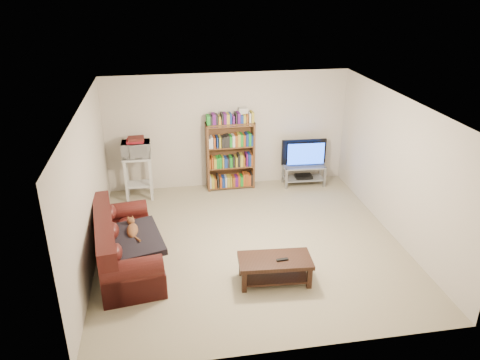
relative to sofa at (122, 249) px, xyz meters
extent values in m
plane|color=tan|center=(2.06, 0.34, -0.31)|extent=(5.00, 5.00, 0.00)
plane|color=white|center=(2.06, 0.34, 2.09)|extent=(5.00, 5.00, 0.00)
plane|color=silver|center=(2.06, 2.84, 0.89)|extent=(5.00, 0.00, 5.00)
plane|color=silver|center=(2.06, -2.16, 0.89)|extent=(5.00, 0.00, 5.00)
plane|color=silver|center=(-0.44, 0.34, 0.89)|extent=(0.00, 5.00, 5.00)
plane|color=silver|center=(4.56, 0.34, 0.89)|extent=(0.00, 5.00, 5.00)
cube|color=#441411|center=(0.08, 0.01, -0.11)|extent=(1.15, 2.13, 0.39)
cube|color=#441411|center=(-0.23, -0.03, 0.14)|extent=(0.54, 2.04, 0.85)
cube|color=#441411|center=(0.20, -0.87, -0.05)|extent=(0.86, 0.35, 0.51)
cube|color=#441411|center=(-0.05, 0.89, -0.05)|extent=(0.86, 0.35, 0.51)
cube|color=black|center=(0.20, -0.11, 0.21)|extent=(0.99, 1.16, 0.18)
cube|color=black|center=(2.22, -0.77, 0.05)|extent=(1.10, 0.61, 0.06)
cube|color=black|center=(2.22, -0.77, -0.21)|extent=(0.99, 0.55, 0.03)
cube|color=black|center=(1.73, -0.94, -0.14)|extent=(0.07, 0.07, 0.33)
cube|color=black|center=(2.67, -1.01, -0.14)|extent=(0.07, 0.07, 0.33)
cube|color=black|center=(1.76, -0.53, -0.14)|extent=(0.07, 0.07, 0.33)
cube|color=black|center=(2.70, -0.59, -0.14)|extent=(0.07, 0.07, 0.33)
cube|color=black|center=(2.31, -0.82, 0.09)|extent=(0.18, 0.06, 0.02)
cube|color=#999EA3|center=(3.64, 2.52, 0.12)|extent=(0.90, 0.44, 0.03)
cube|color=#999EA3|center=(3.64, 2.52, -0.16)|extent=(0.86, 0.42, 0.02)
cube|color=gray|center=(3.22, 2.37, -0.09)|extent=(0.05, 0.05, 0.44)
cube|color=gray|center=(4.05, 2.33, -0.09)|extent=(0.05, 0.05, 0.44)
cube|color=gray|center=(3.23, 2.71, -0.09)|extent=(0.05, 0.05, 0.44)
cube|color=gray|center=(4.06, 2.67, -0.09)|extent=(0.05, 0.05, 0.44)
imported|color=black|center=(3.64, 2.52, 0.41)|extent=(0.96, 0.17, 0.55)
cube|color=black|center=(3.64, 2.52, -0.12)|extent=(0.37, 0.26, 0.06)
cube|color=brown|center=(1.60, 2.63, 0.41)|extent=(0.05, 0.31, 1.43)
cube|color=brown|center=(2.55, 2.65, 0.41)|extent=(0.05, 0.31, 1.43)
cube|color=brown|center=(2.07, 2.64, 1.11)|extent=(1.00, 0.33, 0.03)
cube|color=maroon|center=(1.85, 2.64, 1.16)|extent=(0.29, 0.23, 0.08)
cube|color=silver|center=(0.19, 2.45, 0.56)|extent=(0.56, 0.41, 0.04)
cube|color=silver|center=(0.19, 2.45, -0.01)|extent=(0.50, 0.37, 0.03)
cube|color=silver|center=(-0.05, 2.29, 0.12)|extent=(0.05, 0.05, 0.85)
cube|color=silver|center=(0.42, 2.29, 0.12)|extent=(0.05, 0.05, 0.85)
cube|color=silver|center=(-0.05, 2.61, 0.12)|extent=(0.05, 0.05, 0.85)
cube|color=silver|center=(0.42, 2.61, 0.12)|extent=(0.05, 0.05, 0.85)
imported|color=silver|center=(0.19, 2.45, 0.74)|extent=(0.55, 0.37, 0.30)
cube|color=maroon|center=(0.19, 2.45, 0.91)|extent=(0.32, 0.28, 0.05)
camera|label=1|loc=(0.76, -6.35, 3.86)|focal=35.00mm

